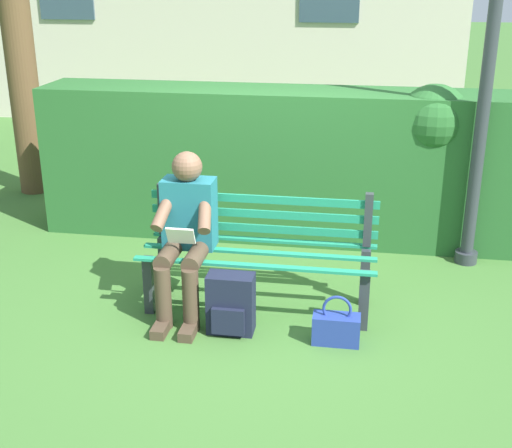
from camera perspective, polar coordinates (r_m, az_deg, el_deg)
name	(u,v)px	position (r m, az deg, el deg)	size (l,w,h in m)	color
ground	(258,308)	(5.20, 0.18, -7.01)	(60.00, 60.00, 0.00)	#3D6B2D
park_bench	(260,248)	(5.09, 0.34, -2.02)	(1.73, 0.55, 0.88)	#2D3338
person_seated	(186,230)	(4.95, -5.91, -0.52)	(0.44, 0.73, 1.19)	#1E6672
hedge_backdrop	(284,160)	(6.38, 2.37, 5.37)	(4.47, 0.75, 1.49)	#265B28
backpack	(231,304)	(4.79, -2.13, -6.72)	(0.33, 0.25, 0.44)	#191E33
handbag	(336,328)	(4.73, 6.73, -8.61)	(0.32, 0.15, 0.36)	navy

